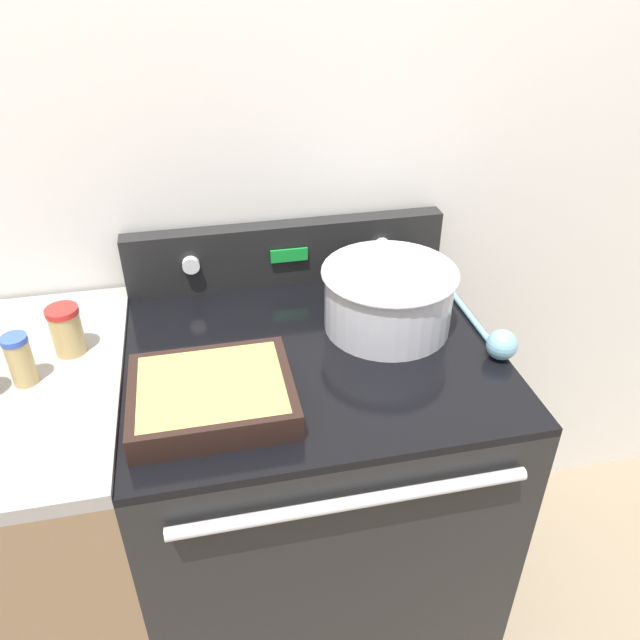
% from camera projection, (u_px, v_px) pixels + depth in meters
% --- Properties ---
extents(kitchen_wall, '(8.00, 0.05, 2.50)m').
position_uv_depth(kitchen_wall, '(280.00, 148.00, 1.45)').
color(kitchen_wall, silver).
rests_on(kitchen_wall, ground_plane).
extents(stove_range, '(0.78, 0.70, 0.93)m').
position_uv_depth(stove_range, '(314.00, 500.00, 1.57)').
color(stove_range, black).
rests_on(stove_range, ground_plane).
extents(control_panel, '(0.78, 0.07, 0.15)m').
position_uv_depth(control_panel, '(287.00, 252.00, 1.53)').
color(control_panel, black).
rests_on(control_panel, stove_range).
extents(side_counter, '(0.62, 0.67, 0.95)m').
position_uv_depth(side_counter, '(20.00, 547.00, 1.44)').
color(side_counter, '#896B4C').
rests_on(side_counter, ground_plane).
extents(mixing_bowl, '(0.29, 0.29, 0.14)m').
position_uv_depth(mixing_bowl, '(388.00, 295.00, 1.35)').
color(mixing_bowl, silver).
rests_on(mixing_bowl, stove_range).
extents(casserole_dish, '(0.30, 0.25, 0.05)m').
position_uv_depth(casserole_dish, '(212.00, 394.00, 1.14)').
color(casserole_dish, black).
rests_on(casserole_dish, stove_range).
extents(ladle, '(0.06, 0.31, 0.06)m').
position_uv_depth(ladle, '(496.00, 340.00, 1.30)').
color(ladle, '#7AB2C6').
rests_on(ladle, stove_range).
extents(spice_jar_red_cap, '(0.07, 0.07, 0.10)m').
position_uv_depth(spice_jar_red_cap, '(67.00, 330.00, 1.26)').
color(spice_jar_red_cap, tan).
rests_on(spice_jar_red_cap, side_counter).
extents(spice_jar_blue_cap, '(0.05, 0.05, 0.10)m').
position_uv_depth(spice_jar_blue_cap, '(20.00, 360.00, 1.18)').
color(spice_jar_blue_cap, tan).
rests_on(spice_jar_blue_cap, side_counter).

